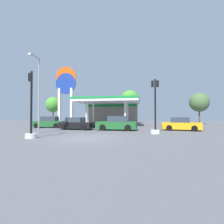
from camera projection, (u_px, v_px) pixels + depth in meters
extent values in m
plane|color=#56565B|center=(86.00, 138.00, 12.33)|extent=(90.00, 90.00, 0.00)
cube|color=gray|center=(114.00, 114.00, 34.69)|extent=(9.07, 5.24, 3.94)
cube|color=#148C38|center=(112.00, 105.00, 32.10)|extent=(9.07, 0.12, 0.60)
cube|color=white|center=(108.00, 101.00, 28.30)|extent=(9.89, 7.22, 0.35)
cube|color=#148C38|center=(108.00, 99.00, 28.31)|extent=(9.99, 7.32, 0.30)
cylinder|color=silver|center=(86.00, 114.00, 26.80)|extent=(0.32, 0.32, 3.72)
cylinder|color=silver|center=(125.00, 114.00, 25.80)|extent=(0.32, 0.32, 3.72)
cylinder|color=silver|center=(93.00, 114.00, 30.71)|extent=(0.32, 0.32, 3.72)
cylinder|color=silver|center=(127.00, 114.00, 29.72)|extent=(0.32, 0.32, 3.72)
cube|color=#4C4C51|center=(108.00, 122.00, 28.23)|extent=(0.90, 0.60, 1.10)
cube|color=white|center=(60.00, 106.00, 31.77)|extent=(0.40, 0.56, 6.57)
cube|color=white|center=(72.00, 106.00, 31.38)|extent=(0.40, 0.56, 6.57)
cylinder|color=navy|center=(66.00, 84.00, 31.67)|extent=(3.78, 0.22, 3.78)
cylinder|color=#EA4C0C|center=(66.00, 77.00, 31.72)|extent=(3.78, 0.22, 3.78)
cube|color=white|center=(66.00, 80.00, 31.74)|extent=(3.47, 0.08, 0.68)
cylinder|color=black|center=(36.00, 126.00, 22.76)|extent=(0.66, 0.30, 0.63)
cylinder|color=black|center=(42.00, 125.00, 24.46)|extent=(0.66, 0.30, 0.63)
cylinder|color=black|center=(56.00, 126.00, 22.68)|extent=(0.66, 0.30, 0.63)
cylinder|color=black|center=(60.00, 125.00, 24.38)|extent=(0.66, 0.30, 0.63)
cube|color=#1E5928|center=(49.00, 124.00, 23.58)|extent=(4.35, 2.30, 0.75)
cube|color=#2D3842|center=(50.00, 119.00, 23.59)|extent=(2.17, 1.80, 0.63)
cube|color=black|center=(34.00, 124.00, 23.63)|extent=(0.35, 1.65, 0.24)
cylinder|color=black|center=(89.00, 127.00, 20.58)|extent=(0.61, 0.27, 0.59)
cylinder|color=black|center=(83.00, 128.00, 19.06)|extent=(0.61, 0.27, 0.59)
cylinder|color=black|center=(71.00, 126.00, 21.26)|extent=(0.61, 0.27, 0.59)
cylinder|color=black|center=(64.00, 127.00, 19.74)|extent=(0.61, 0.27, 0.59)
cube|color=black|center=(77.00, 125.00, 20.16)|extent=(4.05, 2.07, 0.70)
cube|color=#2D3842|center=(76.00, 120.00, 20.22)|extent=(2.01, 1.65, 0.59)
cube|color=black|center=(92.00, 126.00, 19.62)|extent=(0.29, 1.55, 0.22)
cylinder|color=black|center=(194.00, 127.00, 19.12)|extent=(0.63, 0.34, 0.60)
cylinder|color=black|center=(194.00, 128.00, 17.65)|extent=(0.63, 0.34, 0.60)
cylinder|color=black|center=(170.00, 127.00, 20.07)|extent=(0.63, 0.34, 0.60)
cylinder|color=black|center=(169.00, 128.00, 18.60)|extent=(0.63, 0.34, 0.60)
cube|color=orange|center=(182.00, 126.00, 18.86)|extent=(4.19, 2.50, 0.71)
cube|color=#2D3842|center=(180.00, 120.00, 18.93)|extent=(2.15, 1.85, 0.60)
cube|color=black|center=(202.00, 127.00, 18.11)|extent=(0.47, 1.54, 0.22)
cylinder|color=black|center=(103.00, 128.00, 18.62)|extent=(0.67, 0.26, 0.66)
cylinder|color=black|center=(107.00, 127.00, 20.35)|extent=(0.67, 0.26, 0.66)
cylinder|color=black|center=(128.00, 128.00, 18.02)|extent=(0.67, 0.26, 0.66)
cylinder|color=black|center=(130.00, 127.00, 19.74)|extent=(0.67, 0.26, 0.66)
cube|color=#1E5928|center=(117.00, 125.00, 19.19)|extent=(4.43, 2.06, 0.78)
cube|color=#2D3842|center=(118.00, 119.00, 19.17)|extent=(2.15, 1.72, 0.66)
cube|color=black|center=(98.00, 126.00, 19.66)|extent=(0.22, 1.73, 0.25)
cylinder|color=silver|center=(31.00, 136.00, 12.23)|extent=(0.75, 0.75, 0.32)
cylinder|color=black|center=(31.00, 102.00, 12.28)|extent=(0.14, 0.14, 4.37)
cube|color=black|center=(30.00, 77.00, 12.52)|extent=(0.21, 0.20, 0.57)
sphere|color=red|center=(31.00, 75.00, 12.64)|extent=(0.15, 0.15, 0.15)
sphere|color=#D89E0C|center=(31.00, 78.00, 12.64)|extent=(0.15, 0.15, 0.15)
sphere|color=green|center=(31.00, 80.00, 12.64)|extent=(0.15, 0.15, 0.15)
cylinder|color=silver|center=(155.00, 132.00, 15.30)|extent=(0.81, 0.81, 0.34)
cylinder|color=black|center=(155.00, 104.00, 15.36)|extent=(0.14, 0.14, 4.45)
cube|color=black|center=(152.00, 84.00, 15.60)|extent=(0.21, 0.20, 0.57)
sphere|color=red|center=(152.00, 82.00, 15.72)|extent=(0.15, 0.15, 0.15)
sphere|color=#D89E0C|center=(152.00, 84.00, 15.72)|extent=(0.15, 0.15, 0.15)
sphere|color=green|center=(152.00, 86.00, 15.71)|extent=(0.15, 0.15, 0.15)
cube|color=black|center=(158.00, 84.00, 15.52)|extent=(0.21, 0.20, 0.57)
sphere|color=red|center=(157.00, 82.00, 15.65)|extent=(0.15, 0.15, 0.15)
sphere|color=#D89E0C|center=(157.00, 84.00, 15.65)|extent=(0.15, 0.15, 0.15)
sphere|color=green|center=(157.00, 86.00, 15.64)|extent=(0.15, 0.15, 0.15)
cylinder|color=brown|center=(53.00, 116.00, 39.77)|extent=(0.25, 0.25, 2.92)
ellipsoid|color=#45912F|center=(53.00, 104.00, 39.83)|extent=(3.36, 3.36, 3.48)
cylinder|color=brown|center=(130.00, 114.00, 37.91)|extent=(0.36, 0.36, 3.79)
ellipsoid|color=#43852F|center=(130.00, 99.00, 37.99)|extent=(3.97, 3.97, 3.75)
cylinder|color=brown|center=(199.00, 117.00, 33.81)|extent=(0.26, 0.26, 2.85)
ellipsoid|color=#456237|center=(199.00, 102.00, 33.87)|extent=(3.65, 3.65, 3.69)
cylinder|color=gray|center=(39.00, 95.00, 15.89)|extent=(0.12, 0.12, 6.88)
cylinder|color=gray|center=(35.00, 56.00, 15.38)|extent=(0.09, 1.20, 0.09)
cube|color=beige|center=(31.00, 55.00, 14.78)|extent=(0.24, 0.44, 0.16)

